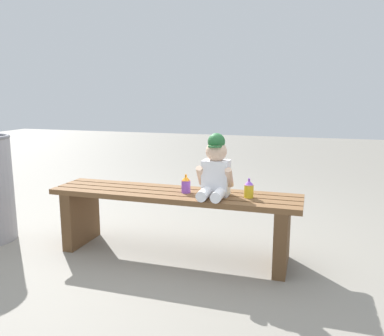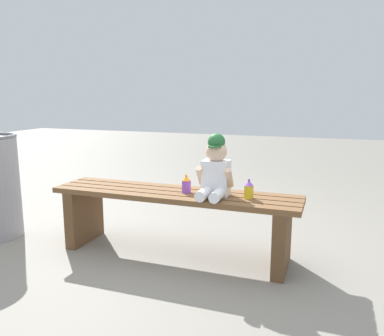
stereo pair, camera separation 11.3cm
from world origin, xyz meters
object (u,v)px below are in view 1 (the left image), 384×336
(child_figure, at_px, (215,169))
(sippy_cup_left, at_px, (186,184))
(park_bench, at_px, (174,212))
(sippy_cup_right, at_px, (249,189))

(child_figure, relative_size, sippy_cup_left, 3.26)
(park_bench, xyz_separation_m, sippy_cup_right, (0.51, 0.00, 0.20))
(child_figure, bearing_deg, sippy_cup_right, 5.67)
(park_bench, relative_size, sippy_cup_left, 13.69)
(park_bench, bearing_deg, sippy_cup_left, 1.27)
(sippy_cup_left, bearing_deg, sippy_cup_right, 0.00)
(park_bench, bearing_deg, sippy_cup_right, 0.22)
(child_figure, xyz_separation_m, sippy_cup_left, (-0.21, 0.02, -0.12))
(child_figure, height_order, sippy_cup_left, child_figure)
(sippy_cup_right, bearing_deg, sippy_cup_left, 180.00)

